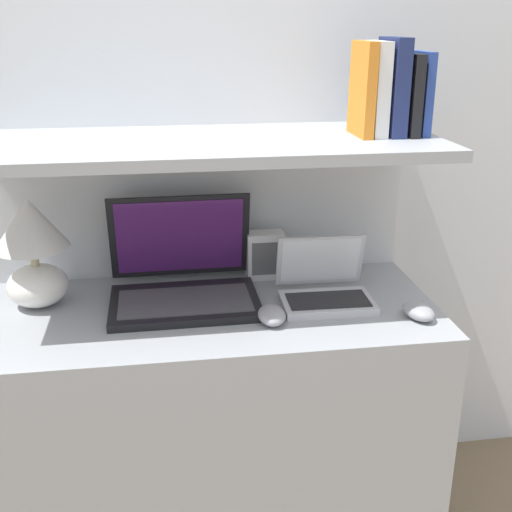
{
  "coord_description": "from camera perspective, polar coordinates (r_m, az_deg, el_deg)",
  "views": [
    {
      "loc": [
        -0.11,
        -1.26,
        1.44
      ],
      "look_at": [
        0.12,
        0.26,
        0.88
      ],
      "focal_mm": 45.0,
      "sensor_mm": 36.0,
      "label": 1
    }
  ],
  "objects": [
    {
      "name": "laptop_large",
      "position": [
        1.73,
        -6.49,
        -2.13
      ],
      "size": [
        0.39,
        0.32,
        0.27
      ],
      "color": "black",
      "rests_on": "desk"
    },
    {
      "name": "book_white",
      "position": [
        1.68,
        10.59,
        14.39
      ],
      "size": [
        0.03,
        0.14,
        0.23
      ],
      "color": "silver",
      "rests_on": "shelf"
    },
    {
      "name": "wall_back",
      "position": [
        1.87,
        -5.27,
        12.68
      ],
      "size": [
        6.0,
        0.05,
        2.4
      ],
      "color": "silver",
      "rests_on": "ground_plane"
    },
    {
      "name": "laptop_small",
      "position": [
        1.72,
        6.14,
        -2.83
      ],
      "size": [
        0.24,
        0.21,
        0.17
      ],
      "color": "silver",
      "rests_on": "desk"
    },
    {
      "name": "computer_mouse",
      "position": [
        1.6,
        1.4,
        -5.28
      ],
      "size": [
        0.07,
        0.1,
        0.04
      ],
      "color": "#99999E",
      "rests_on": "desk"
    },
    {
      "name": "back_riser",
      "position": [
        2.01,
        -4.62,
        -5.66
      ],
      "size": [
        1.18,
        0.04,
        1.14
      ],
      "color": "silver",
      "rests_on": "ground_plane"
    },
    {
      "name": "book_black",
      "position": [
        1.72,
        13.32,
        13.8
      ],
      "size": [
        0.02,
        0.16,
        0.2
      ],
      "color": "black",
      "rests_on": "shelf"
    },
    {
      "name": "shelf",
      "position": [
        1.62,
        -4.62,
        9.8
      ],
      "size": [
        1.18,
        0.47,
        0.03
      ],
      "color": "#999EA3",
      "rests_on": "back_riser"
    },
    {
      "name": "table_lamp",
      "position": [
        1.74,
        -19.21,
        0.78
      ],
      "size": [
        0.19,
        0.19,
        0.29
      ],
      "color": "white",
      "rests_on": "desk"
    },
    {
      "name": "router_box",
      "position": [
        1.86,
        0.81,
        0.09
      ],
      "size": [
        0.11,
        0.06,
        0.14
      ],
      "color": "white",
      "rests_on": "desk"
    },
    {
      "name": "second_mouse",
      "position": [
        1.67,
        14.23,
        -4.77
      ],
      "size": [
        0.09,
        0.11,
        0.04
      ],
      "color": "#99999E",
      "rests_on": "desk"
    },
    {
      "name": "book_orange",
      "position": [
        1.67,
        9.44,
        14.42
      ],
      "size": [
        0.03,
        0.15,
        0.23
      ],
      "color": "orange",
      "rests_on": "shelf"
    },
    {
      "name": "book_blue",
      "position": [
        1.73,
        14.37,
        13.83
      ],
      "size": [
        0.02,
        0.13,
        0.2
      ],
      "color": "#284293",
      "rests_on": "shelf"
    },
    {
      "name": "desk",
      "position": [
        1.86,
        -3.78,
        -15.02
      ],
      "size": [
        1.18,
        0.53,
        0.73
      ],
      "color": "#999EA3",
      "rests_on": "ground_plane"
    },
    {
      "name": "book_navy",
      "position": [
        1.7,
        12.05,
        14.48
      ],
      "size": [
        0.04,
        0.15,
        0.24
      ],
      "color": "navy",
      "rests_on": "shelf"
    }
  ]
}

